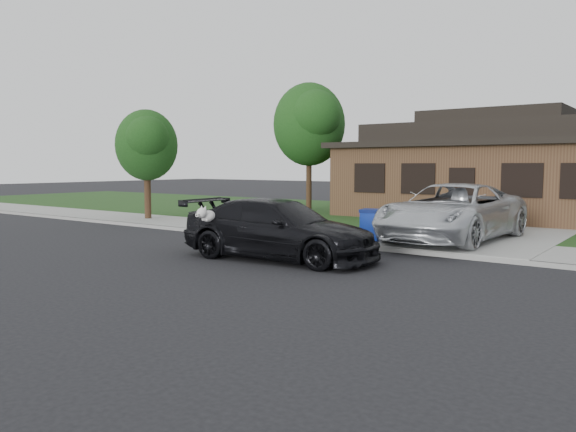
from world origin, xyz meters
The scene contains 11 objects.
ground centered at (0.00, 0.00, 0.00)m, with size 120.00×120.00×0.00m, color black.
sidewalk centered at (0.00, 5.00, 0.06)m, with size 60.00×3.00×0.12m, color gray.
curb centered at (0.00, 3.50, 0.06)m, with size 60.00×0.12×0.12m, color gray.
lawn centered at (0.00, 13.00, 0.07)m, with size 60.00×13.00×0.13m, color #193814.
driveway centered at (6.00, 10.00, 0.07)m, with size 4.50×13.00×0.14m, color gray.
sedan centered at (2.88, 0.75, 0.76)m, with size 5.37×2.66×1.52m.
minivan centered at (5.50, 5.89, 0.99)m, with size 2.80×6.08×1.69m, color silver.
recycling_bin centered at (3.61, 4.30, 0.61)m, with size 0.67×0.67×0.96m.
house centered at (4.00, 15.00, 2.13)m, with size 12.60×8.60×4.65m.
tree_0 centered at (-4.34, 12.88, 4.48)m, with size 3.78×3.60×6.34m.
tree_2 centered at (-7.38, 5.11, 3.27)m, with size 2.73×2.60×4.59m.
Camera 1 is at (11.39, -10.49, 2.38)m, focal length 35.00 mm.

